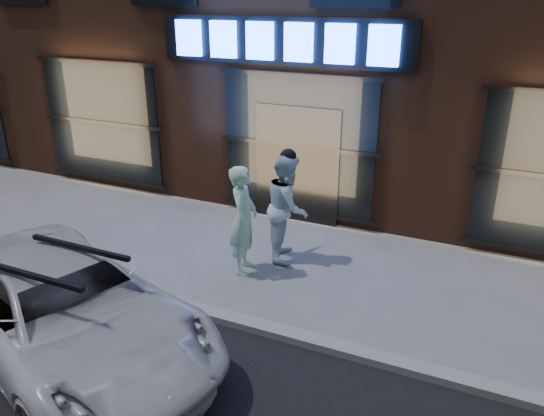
{
  "coord_description": "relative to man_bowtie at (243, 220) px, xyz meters",
  "views": [
    {
      "loc": [
        3.8,
        -5.68,
        4.47
      ],
      "look_at": [
        0.49,
        1.6,
        1.2
      ],
      "focal_mm": 35.0,
      "sensor_mm": 36.0,
      "label": 1
    }
  ],
  "objects": [
    {
      "name": "man_bowtie",
      "position": [
        0.0,
        0.0,
        0.0
      ],
      "size": [
        0.62,
        0.78,
        1.89
      ],
      "primitive_type": "imported",
      "rotation": [
        0.0,
        0.0,
        1.84
      ],
      "color": "#C2FFD3",
      "rests_on": "ground"
    },
    {
      "name": "man_cap",
      "position": [
        0.46,
        0.79,
        0.02
      ],
      "size": [
        0.99,
        1.12,
        1.93
      ],
      "primitive_type": "imported",
      "rotation": [
        0.0,
        0.0,
        1.89
      ],
      "color": "white",
      "rests_on": "ground"
    },
    {
      "name": "white_suv",
      "position": [
        -1.05,
        -2.99,
        -0.27
      ],
      "size": [
        5.29,
        3.7,
        1.34
      ],
      "primitive_type": "imported",
      "rotation": [
        0.0,
        0.0,
        1.23
      ],
      "color": "silver",
      "rests_on": "ground"
    },
    {
      "name": "curb",
      "position": [
        -0.02,
        -1.49,
        -0.88
      ],
      "size": [
        60.0,
        0.25,
        0.12
      ],
      "primitive_type": "cube",
      "color": "gray",
      "rests_on": "ground"
    },
    {
      "name": "ground",
      "position": [
        -0.02,
        -1.49,
        -0.94
      ],
      "size": [
        90.0,
        90.0,
        0.0
      ],
      "primitive_type": "plane",
      "color": "slate",
      "rests_on": "ground"
    }
  ]
}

